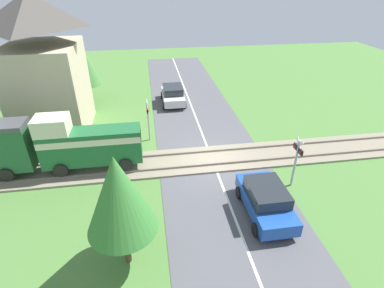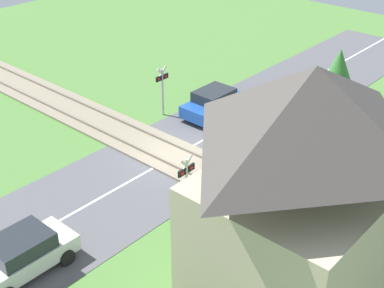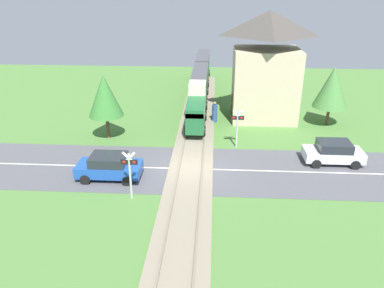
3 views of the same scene
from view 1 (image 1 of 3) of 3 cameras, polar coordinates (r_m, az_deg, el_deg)
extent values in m
plane|color=#4C7A38|center=(18.03, 3.85, -3.00)|extent=(60.00, 60.00, 0.00)
cube|color=#515156|center=(18.03, 3.85, -2.97)|extent=(48.00, 6.40, 0.02)
cube|color=silver|center=(18.02, 3.85, -2.94)|extent=(48.00, 0.12, 0.00)
cube|color=gray|center=(18.00, 3.86, -2.84)|extent=(2.80, 48.00, 0.12)
cube|color=slate|center=(17.35, 4.37, -3.79)|extent=(0.10, 48.00, 0.12)
cube|color=slate|center=(18.53, 3.40, -1.33)|extent=(0.10, 48.00, 0.12)
cube|color=#1E6033|center=(17.17, -18.47, -0.34)|extent=(1.35, 5.30, 1.90)
cube|color=beige|center=(16.93, -18.75, 1.18)|extent=(1.37, 5.30, 0.36)
cube|color=beige|center=(16.99, -25.20, 3.27)|extent=(1.35, 1.70, 0.90)
cylinder|color=black|center=(16.82, -12.58, -3.93)|extent=(0.14, 0.76, 0.76)
cylinder|color=black|center=(18.03, -12.41, -1.38)|extent=(0.14, 0.76, 0.76)
cylinder|color=black|center=(17.46, -23.74, -4.64)|extent=(0.14, 0.76, 0.76)
cylinder|color=black|center=(18.63, -22.84, -2.14)|extent=(0.14, 0.76, 0.76)
cylinder|color=black|center=(18.41, -31.88, -5.05)|extent=(0.14, 0.76, 0.76)
cylinder|color=black|center=(19.52, -30.52, -2.66)|extent=(0.14, 0.76, 0.76)
cube|color=#1E4CA8|center=(14.39, 13.77, -10.74)|extent=(3.83, 1.72, 0.65)
cube|color=#23282D|center=(14.01, 14.07, -8.86)|extent=(2.11, 1.58, 0.56)
cylinder|color=black|center=(15.22, 8.91, -9.12)|extent=(0.60, 0.18, 0.60)
cylinder|color=black|center=(15.77, 14.95, -8.31)|extent=(0.60, 0.18, 0.60)
cylinder|color=black|center=(13.51, 12.01, -15.68)|extent=(0.60, 0.18, 0.60)
cylinder|color=black|center=(14.12, 18.79, -14.43)|extent=(0.60, 0.18, 0.60)
cube|color=silver|center=(25.66, -3.65, 9.04)|extent=(3.73, 1.71, 0.63)
cube|color=#23282D|center=(25.46, -3.69, 10.30)|extent=(2.05, 1.58, 0.57)
cylinder|color=black|center=(24.75, -1.36, 7.49)|extent=(0.60, 0.18, 0.60)
cylinder|color=black|center=(24.60, -5.35, 7.22)|extent=(0.60, 0.18, 0.60)
cylinder|color=black|center=(26.98, -2.05, 9.45)|extent=(0.60, 0.18, 0.60)
cylinder|color=black|center=(26.85, -5.73, 9.21)|extent=(0.60, 0.18, 0.60)
cylinder|color=#B7B7B7|center=(16.09, 19.05, -3.58)|extent=(0.12, 0.12, 2.70)
cube|color=black|center=(15.65, 19.57, -0.94)|extent=(0.90, 0.08, 0.28)
sphere|color=red|center=(15.45, 20.00, -1.45)|extent=(0.18, 0.18, 0.18)
sphere|color=red|center=(15.85, 19.15, -0.44)|extent=(0.18, 0.18, 0.18)
cube|color=silver|center=(15.53, 19.72, -0.19)|extent=(0.72, 0.04, 0.72)
cube|color=silver|center=(15.53, 19.72, -0.19)|extent=(0.72, 0.04, 0.72)
cylinder|color=#B7B7B7|center=(19.66, -8.28, 4.24)|extent=(0.12, 0.12, 2.70)
cube|color=black|center=(19.30, -8.47, 6.55)|extent=(0.90, 0.08, 0.28)
sphere|color=red|center=(19.55, -8.49, 6.87)|extent=(0.18, 0.18, 0.18)
sphere|color=red|center=(19.05, -8.45, 6.23)|extent=(0.18, 0.18, 0.18)
cube|color=silver|center=(19.20, -8.52, 7.20)|extent=(0.72, 0.04, 0.72)
cube|color=silver|center=(19.20, -8.52, 7.20)|extent=(0.72, 0.04, 0.72)
cube|color=#C6B793|center=(22.36, -25.38, 9.29)|extent=(5.28, 4.34, 5.89)
pyramid|color=#47423D|center=(21.36, -28.45, 21.62)|extent=(5.70, 4.69, 1.98)
cube|color=#472D1E|center=(20.71, -25.93, 1.80)|extent=(0.06, 1.10, 2.10)
cylinder|color=#2D4C8E|center=(19.24, -23.24, -0.74)|extent=(0.44, 0.44, 1.49)
sphere|color=#936B4C|center=(18.84, -23.77, 1.57)|extent=(0.27, 0.27, 0.27)
cylinder|color=brown|center=(27.45, -19.17, 9.22)|extent=(0.24, 0.24, 1.55)
cone|color=#477F3D|center=(26.75, -20.06, 14.04)|extent=(2.74, 2.74, 3.29)
cylinder|color=brown|center=(12.17, -12.37, -18.17)|extent=(0.24, 0.24, 1.78)
cone|color=#387A33|center=(10.52, -13.81, -9.33)|extent=(2.55, 2.55, 3.06)
camera|label=2|loc=(33.01, -35.59, 31.51)|focal=50.00mm
camera|label=3|loc=(29.30, 53.12, 21.83)|focal=35.00mm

